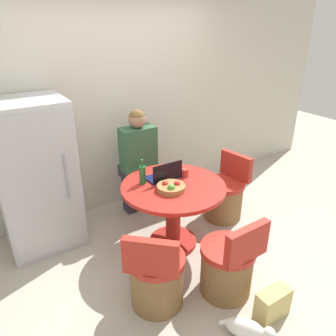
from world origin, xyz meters
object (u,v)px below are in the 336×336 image
object	(u,v)px
chair_near_left_corner	(156,277)
person_seated	(137,159)
dining_table	(173,203)
cat	(247,329)
chair_near_camera	(228,267)
handbag	(273,304)
chair_right_side	(224,196)
laptop	(164,175)
bottle	(142,174)
fruit_bowl	(171,187)
refrigerator	(36,177)

from	to	relation	value
chair_near_left_corner	person_seated	bearing A→B (deg)	-69.02
dining_table	cat	world-z (taller)	dining_table
chair_near_camera	handbag	world-z (taller)	chair_near_camera
chair_right_side	person_seated	size ratio (longest dim) A/B	0.59
dining_table	laptop	bearing A→B (deg)	91.81
chair_near_left_corner	chair_right_side	bearing A→B (deg)	-109.45
chair_near_left_corner	laptop	xyz separation A→B (m)	(0.57, 0.78, 0.49)
chair_near_left_corner	bottle	bearing A→B (deg)	-69.02
chair_near_camera	chair_right_side	distance (m)	1.25
dining_table	chair_right_side	world-z (taller)	chair_right_side
dining_table	chair_near_camera	size ratio (longest dim) A/B	1.35
person_seated	dining_table	bearing A→B (deg)	91.13
fruit_bowl	bottle	world-z (taller)	bottle
refrigerator	fruit_bowl	distance (m)	1.39
refrigerator	chair_near_left_corner	xyz separation A→B (m)	(0.58, -1.41, -0.51)
chair_right_side	cat	bearing A→B (deg)	-43.26
dining_table	bottle	world-z (taller)	bottle
person_seated	fruit_bowl	xyz separation A→B (m)	(-0.07, -0.84, 0.02)
chair_right_side	person_seated	distance (m)	1.15
refrigerator	cat	size ratio (longest dim) A/B	4.27
chair_near_left_corner	laptop	bearing A→B (deg)	-83.00
refrigerator	fruit_bowl	xyz separation A→B (m)	(1.07, -0.88, -0.03)
refrigerator	chair_near_camera	bearing A→B (deg)	-54.40
refrigerator	dining_table	xyz separation A→B (m)	(1.15, -0.80, -0.28)
chair_near_camera	cat	world-z (taller)	chair_near_camera
chair_near_camera	fruit_bowl	bearing A→B (deg)	-83.75
chair_near_camera	fruit_bowl	distance (m)	0.90
dining_table	bottle	bearing A→B (deg)	140.80
person_seated	bottle	bearing A→B (deg)	67.84
refrigerator	chair_near_camera	distance (m)	2.08
chair_right_side	handbag	size ratio (longest dim) A/B	2.63
chair_right_side	fruit_bowl	bearing A→B (deg)	-85.69
chair_near_left_corner	bottle	distance (m)	1.03
chair_right_side	chair_near_left_corner	size ratio (longest dim) A/B	1.00
laptop	fruit_bowl	bearing A→B (deg)	73.06
fruit_bowl	bottle	bearing A→B (deg)	120.07
person_seated	laptop	distance (m)	0.59
cat	handbag	distance (m)	0.32
person_seated	laptop	bearing A→B (deg)	90.94
person_seated	laptop	size ratio (longest dim) A/B	3.88
person_seated	handbag	xyz separation A→B (m)	(0.17, -2.00, -0.60)
handbag	chair_right_side	bearing A→B (deg)	63.65
laptop	fruit_bowl	xyz separation A→B (m)	(-0.08, -0.25, -0.01)
dining_table	person_seated	world-z (taller)	person_seated
chair_right_side	laptop	distance (m)	0.97
chair_near_left_corner	bottle	size ratio (longest dim) A/B	2.99
person_seated	cat	bearing A→B (deg)	85.91
dining_table	chair_right_side	bearing A→B (deg)	7.96
chair_right_side	chair_near_left_corner	bearing A→B (deg)	-70.55
fruit_bowl	chair_right_side	bearing A→B (deg)	12.27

